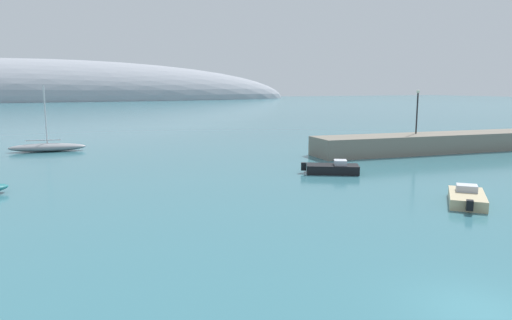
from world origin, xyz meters
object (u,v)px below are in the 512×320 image
object	(u,v)px
sailboat_grey_mid_mooring	(48,147)
motorboat_sand_alongside_breakwater	(467,198)
harbor_lamp_post	(417,107)
motorboat_black_foreground	(333,169)

from	to	relation	value
sailboat_grey_mid_mooring	motorboat_sand_alongside_breakwater	xyz separation A→B (m)	(22.49, -35.52, -0.13)
sailboat_grey_mid_mooring	harbor_lamp_post	world-z (taller)	sailboat_grey_mid_mooring
sailboat_grey_mid_mooring	motorboat_black_foreground	xyz separation A→B (m)	(20.76, -23.86, -0.09)
harbor_lamp_post	motorboat_black_foreground	bearing A→B (deg)	-155.72
harbor_lamp_post	motorboat_sand_alongside_breakwater	bearing A→B (deg)	-126.22
sailboat_grey_mid_mooring	harbor_lamp_post	xyz separation A→B (m)	(36.09, -16.94, 4.33)
sailboat_grey_mid_mooring	harbor_lamp_post	size ratio (longest dim) A/B	1.72
sailboat_grey_mid_mooring	motorboat_sand_alongside_breakwater	bearing A→B (deg)	-48.60
sailboat_grey_mid_mooring	motorboat_sand_alongside_breakwater	world-z (taller)	sailboat_grey_mid_mooring
motorboat_black_foreground	harbor_lamp_post	bearing A→B (deg)	54.55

